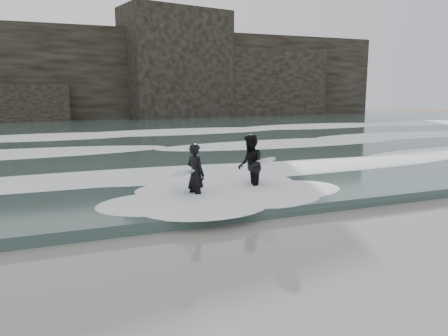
{
  "coord_description": "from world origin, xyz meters",
  "views": [
    {
      "loc": [
        -5.04,
        -6.81,
        3.35
      ],
      "look_at": [
        -0.13,
        5.46,
        1.0
      ],
      "focal_mm": 35.0,
      "sensor_mm": 36.0,
      "label": 1
    }
  ],
  "objects": [
    {
      "name": "foam_far",
      "position": [
        0.0,
        25.0,
        0.45
      ],
      "size": [
        60.0,
        4.8,
        0.3
      ],
      "primitive_type": "ellipsoid",
      "color": "white",
      "rests_on": "sea"
    },
    {
      "name": "headland",
      "position": [
        0.0,
        46.0,
        5.0
      ],
      "size": [
        70.0,
        9.0,
        10.0
      ],
      "primitive_type": "cube",
      "color": "black",
      "rests_on": "ground"
    },
    {
      "name": "sea",
      "position": [
        0.0,
        29.0,
        0.15
      ],
      "size": [
        90.0,
        52.0,
        0.3
      ],
      "primitive_type": "cube",
      "color": "#324943",
      "rests_on": "ground"
    },
    {
      "name": "foam_near",
      "position": [
        0.0,
        9.0,
        0.4
      ],
      "size": [
        60.0,
        3.2,
        0.2
      ],
      "primitive_type": "ellipsoid",
      "color": "white",
      "rests_on": "sea"
    },
    {
      "name": "surfer_right",
      "position": [
        0.89,
        5.66,
        1.0
      ],
      "size": [
        1.36,
        2.12,
        1.98
      ],
      "color": "black",
      "rests_on": "ground"
    },
    {
      "name": "ground",
      "position": [
        0.0,
        0.0,
        0.0
      ],
      "size": [
        120.0,
        120.0,
        0.0
      ],
      "primitive_type": "plane",
      "color": "#876A54",
      "rests_on": "ground"
    },
    {
      "name": "foam_mid",
      "position": [
        0.0,
        16.0,
        0.42
      ],
      "size": [
        60.0,
        4.0,
        0.24
      ],
      "primitive_type": "ellipsoid",
      "color": "white",
      "rests_on": "sea"
    },
    {
      "name": "surfer_left",
      "position": [
        -1.18,
        5.27,
        0.92
      ],
      "size": [
        1.04,
        2.0,
        1.82
      ],
      "color": "black",
      "rests_on": "ground"
    }
  ]
}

